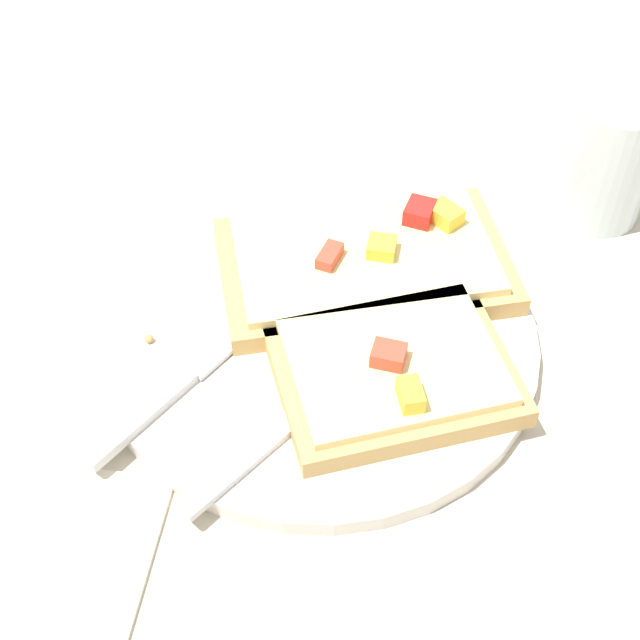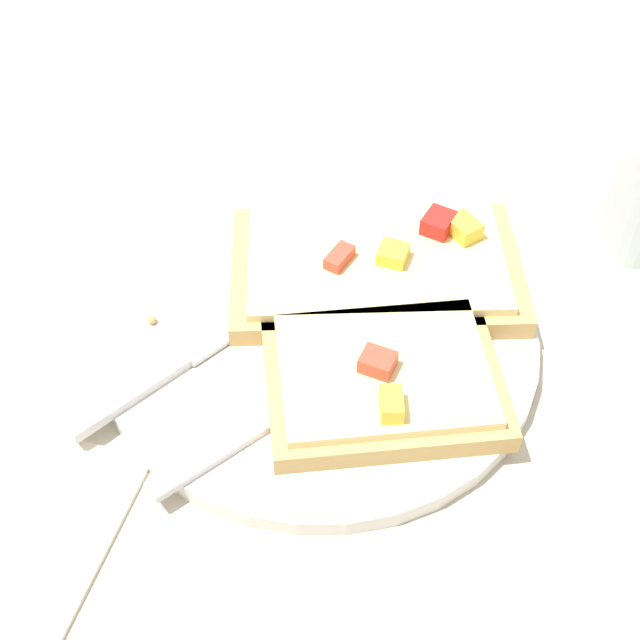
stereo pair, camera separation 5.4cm
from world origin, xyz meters
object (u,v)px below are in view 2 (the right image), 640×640
object	(u,v)px
knife	(195,349)
napkin	(4,562)
pizza_slice_main	(377,267)
pizza_slice_corner	(383,378)
fork	(323,385)
plate	(320,337)

from	to	relation	value
knife	napkin	distance (m)	0.16
pizza_slice_main	napkin	xyz separation A→B (m)	(-0.25, 0.13, -0.02)
pizza_slice_main	knife	bearing A→B (deg)	27.53
pizza_slice_main	pizza_slice_corner	xyz separation A→B (m)	(-0.09, -0.03, -0.00)
pizza_slice_main	fork	bearing A→B (deg)	66.83
plate	pizza_slice_corner	xyz separation A→B (m)	(-0.03, -0.05, 0.02)
plate	knife	xyz separation A→B (m)	(-0.04, 0.07, 0.01)
plate	pizza_slice_corner	bearing A→B (deg)	-124.26
knife	pizza_slice_corner	size ratio (longest dim) A/B	1.16
plate	pizza_slice_main	world-z (taller)	pizza_slice_main
plate	pizza_slice_main	bearing A→B (deg)	-21.84
pizza_slice_main	napkin	world-z (taller)	pizza_slice_main
plate	fork	world-z (taller)	fork
plate	napkin	bearing A→B (deg)	149.55
knife	plate	bearing A→B (deg)	-30.14
pizza_slice_corner	napkin	world-z (taller)	pizza_slice_corner
fork	napkin	size ratio (longest dim) A/B	1.15
plate	knife	world-z (taller)	knife
napkin	pizza_slice_main	bearing A→B (deg)	-28.63
plate	napkin	world-z (taller)	plate
fork	pizza_slice_corner	bearing A→B (deg)	-39.37
plate	pizza_slice_main	size ratio (longest dim) A/B	1.27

